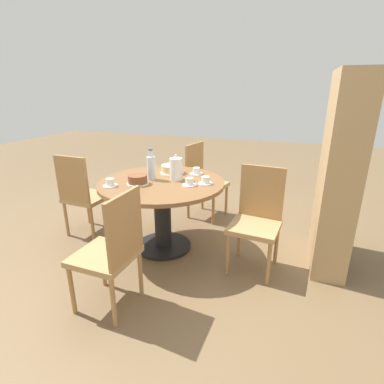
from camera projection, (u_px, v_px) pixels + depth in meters
name	position (u px, v px, depth m)	size (l,w,h in m)	color
ground_plane	(164.00, 247.00, 3.17)	(14.00, 14.00, 0.00)	brown
dining_table	(162.00, 198.00, 2.98)	(1.23, 1.23, 0.73)	black
chair_a	(203.00, 180.00, 3.79)	(0.50, 0.50, 0.93)	#A87A47
chair_b	(83.00, 194.00, 3.28)	(0.44, 0.44, 0.93)	#A87A47
chair_c	(112.00, 250.00, 2.15)	(0.43, 0.43, 0.93)	#A87A47
chair_d	(257.00, 218.00, 2.69)	(0.46, 0.46, 0.93)	#A87A47
bookshelf	(335.00, 177.00, 2.66)	(0.80, 0.28, 1.74)	tan
coffee_pot	(176.00, 168.00, 2.93)	(0.13, 0.13, 0.26)	white
water_bottle	(151.00, 167.00, 2.94)	(0.08, 0.08, 0.31)	silver
cake_main	(172.00, 169.00, 3.18)	(0.25, 0.25, 0.09)	white
cake_second	(138.00, 180.00, 2.83)	(0.21, 0.21, 0.09)	white
cup_a	(196.00, 172.00, 3.15)	(0.14, 0.14, 0.07)	silver
cup_b	(189.00, 182.00, 2.79)	(0.14, 0.14, 0.07)	silver
cup_c	(110.00, 183.00, 2.77)	(0.14, 0.14, 0.07)	silver
cup_d	(205.00, 181.00, 2.84)	(0.14, 0.14, 0.07)	silver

